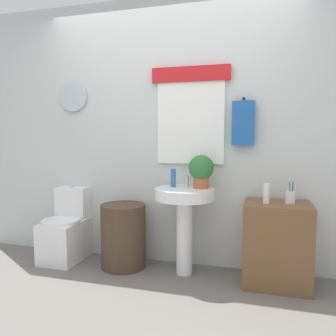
{
  "coord_description": "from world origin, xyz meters",
  "views": [
    {
      "loc": [
        0.9,
        -2.07,
        1.27
      ],
      "look_at": [
        0.08,
        0.8,
        0.98
      ],
      "focal_mm": 35.82,
      "sensor_mm": 36.0,
      "label": 1
    }
  ],
  "objects": [
    {
      "name": "back_wall",
      "position": [
        0.0,
        1.15,
        1.3
      ],
      "size": [
        4.4,
        0.18,
        2.6
      ],
      "color": "silver",
      "rests_on": "ground_plane"
    },
    {
      "name": "wooden_cabinet",
      "position": [
        1.03,
        0.85,
        0.35
      ],
      "size": [
        0.55,
        0.44,
        0.71
      ],
      "primitive_type": "cube",
      "color": "brown",
      "rests_on": "ground_plane"
    },
    {
      "name": "soap_bottle",
      "position": [
        0.1,
        0.9,
        0.88
      ],
      "size": [
        0.05,
        0.05,
        0.17
      ],
      "primitive_type": "cylinder",
      "color": "#2D6BB7",
      "rests_on": "pedestal_sink"
    },
    {
      "name": "lotion_bottle",
      "position": [
        0.93,
        0.81,
        0.79
      ],
      "size": [
        0.05,
        0.05,
        0.17
      ],
      "primitive_type": "cylinder",
      "color": "white",
      "rests_on": "wooden_cabinet"
    },
    {
      "name": "faucet",
      "position": [
        0.22,
        0.97,
        0.85
      ],
      "size": [
        0.03,
        0.03,
        0.1
      ],
      "primitive_type": "cylinder",
      "color": "silver",
      "rests_on": "pedestal_sink"
    },
    {
      "name": "toilet",
      "position": [
        -1.03,
        0.88,
        0.29
      ],
      "size": [
        0.38,
        0.51,
        0.75
      ],
      "color": "white",
      "rests_on": "ground_plane"
    },
    {
      "name": "ground_plane",
      "position": [
        0.0,
        0.0,
        0.0
      ],
      "size": [
        8.0,
        8.0,
        0.0
      ],
      "primitive_type": "plane",
      "color": "slate"
    },
    {
      "name": "laundry_hamper",
      "position": [
        -0.38,
        0.85,
        0.31
      ],
      "size": [
        0.43,
        0.43,
        0.61
      ],
      "primitive_type": "cylinder",
      "color": "#4C3828",
      "rests_on": "ground_plane"
    },
    {
      "name": "potted_plant",
      "position": [
        0.36,
        0.91,
        0.96
      ],
      "size": [
        0.23,
        0.23,
        0.3
      ],
      "color": "#AD5B38",
      "rests_on": "pedestal_sink"
    },
    {
      "name": "toothbrush_cup",
      "position": [
        1.12,
        0.87,
        0.76
      ],
      "size": [
        0.08,
        0.08,
        0.19
      ],
      "color": "silver",
      "rests_on": "wooden_cabinet"
    },
    {
      "name": "pedestal_sink",
      "position": [
        0.22,
        0.85,
        0.61
      ],
      "size": [
        0.54,
        0.54,
        0.8
      ],
      "color": "white",
      "rests_on": "ground_plane"
    }
  ]
}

